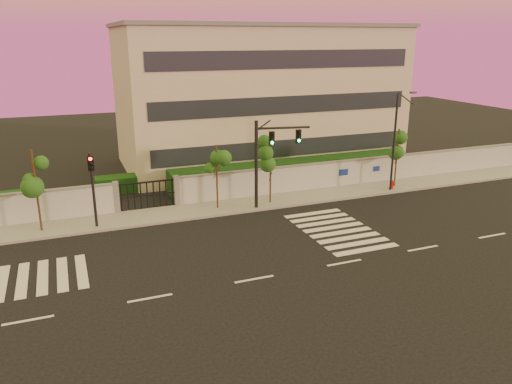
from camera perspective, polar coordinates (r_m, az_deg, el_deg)
ground at (r=24.38m, az=-0.20°, el=-9.94°), size 120.00×120.00×0.00m
sidewalk at (r=33.57m, az=-6.73°, el=-2.10°), size 60.00×3.00×0.15m
perimeter_wall at (r=34.67m, az=-7.27°, el=0.24°), size 60.00×0.36×2.20m
hedge_row at (r=37.54m, az=-6.74°, el=1.18°), size 41.00×4.25×1.80m
institutional_building at (r=45.71m, az=0.30°, el=11.01°), size 24.40×12.40×12.25m
road_markings at (r=27.16m, az=-6.25°, el=-7.05°), size 57.00×7.62×0.02m
street_tree_c at (r=31.44m, az=-24.00°, el=2.09°), size 1.63×1.29×5.05m
street_tree_d at (r=32.88m, az=-4.50°, el=3.39°), size 1.46×1.16×4.46m
street_tree_e at (r=33.87m, az=1.70°, el=4.17°), size 1.43×1.14×4.72m
street_tree_f at (r=39.35m, az=15.90°, el=5.23°), size 1.46×1.16×4.59m
traffic_signal_main at (r=32.99m, az=1.27°, el=4.42°), size 3.79×0.90×6.03m
traffic_signal_secondary at (r=31.05m, az=-18.19°, el=1.19°), size 0.37×0.35×4.73m
streetlight_east at (r=37.88m, az=15.68°, el=5.94°), size 0.45×1.83×7.61m
fire_hydrant at (r=39.15m, az=15.26°, el=0.75°), size 0.33×0.31×0.83m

